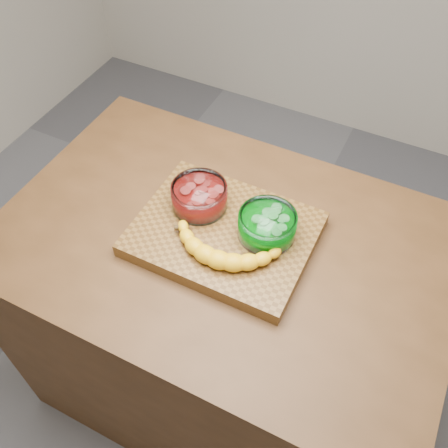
% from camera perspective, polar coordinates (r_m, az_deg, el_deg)
% --- Properties ---
extents(ground, '(3.50, 3.50, 0.00)m').
position_cam_1_polar(ground, '(2.09, -0.00, -17.19)').
color(ground, '#5E5E63').
rests_on(ground, ground).
extents(counter, '(1.20, 0.80, 0.90)m').
position_cam_1_polar(counter, '(1.69, -0.00, -11.23)').
color(counter, '#503118').
rests_on(counter, ground).
extents(cutting_board, '(0.45, 0.35, 0.04)m').
position_cam_1_polar(cutting_board, '(1.29, -0.00, -1.14)').
color(cutting_board, brown).
rests_on(cutting_board, counter).
extents(bowl_red, '(0.15, 0.15, 0.07)m').
position_cam_1_polar(bowl_red, '(1.31, -2.82, 3.14)').
color(bowl_red, white).
rests_on(bowl_red, cutting_board).
extents(bowl_green, '(0.15, 0.15, 0.07)m').
position_cam_1_polar(bowl_green, '(1.25, 4.95, -0.17)').
color(bowl_green, white).
rests_on(bowl_green, cutting_board).
extents(banana, '(0.31, 0.15, 0.04)m').
position_cam_1_polar(banana, '(1.22, -0.11, -2.64)').
color(banana, yellow).
rests_on(banana, cutting_board).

